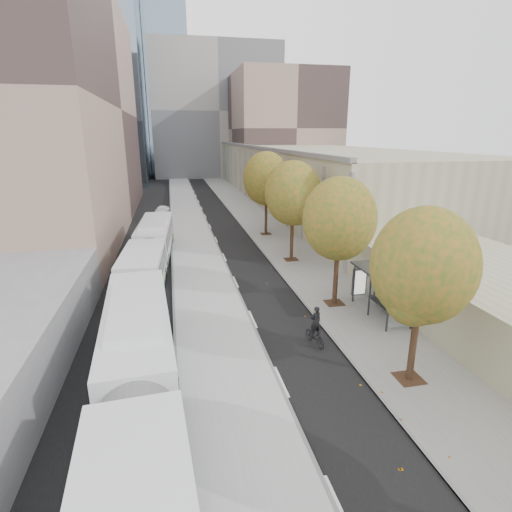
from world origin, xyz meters
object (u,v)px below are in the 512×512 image
object	(u,v)px
bus_shelter	(386,279)
bus_near	(138,396)
distant_car	(162,210)
bus_far	(151,249)
cyclist	(315,331)

from	to	relation	value
bus_shelter	bus_near	world-z (taller)	bus_near
bus_shelter	distant_car	bearing A→B (deg)	111.09
bus_far	bus_near	bearing A→B (deg)	-85.86
bus_far	distant_car	bearing A→B (deg)	92.19
bus_near	bus_shelter	bearing A→B (deg)	25.11
bus_near	bus_far	xyz separation A→B (m)	(-0.28, 18.35, -0.08)
cyclist	distant_car	size ratio (longest dim) A/B	0.58
bus_shelter	cyclist	xyz separation A→B (m)	(-4.92, -2.32, -1.44)
bus_far	distant_car	world-z (taller)	bus_far
distant_car	bus_shelter	bearing A→B (deg)	-55.28
bus_shelter	bus_near	size ratio (longest dim) A/B	0.25
cyclist	distant_car	world-z (taller)	cyclist
cyclist	distant_car	xyz separation A→B (m)	(-7.79, 35.27, -0.15)
bus_shelter	cyclist	distance (m)	5.63
bus_near	cyclist	world-z (taller)	bus_near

